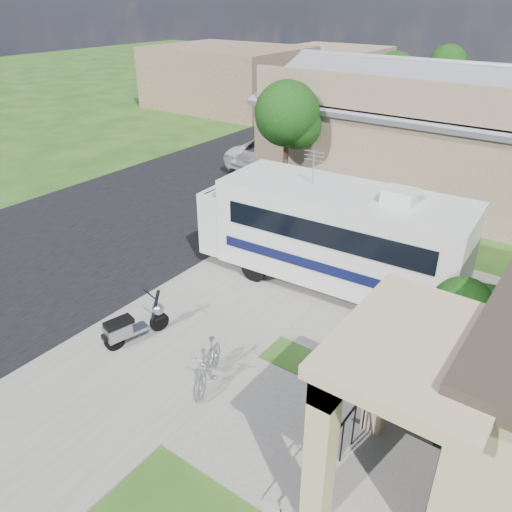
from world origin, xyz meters
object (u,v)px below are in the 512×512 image
Objects in this scene: shrub at (459,337)px; scooter at (132,326)px; bicycle at (209,367)px; garden_hose at (339,441)px; motorhome at (332,232)px; van at (345,118)px; pickup_truck at (282,151)px.

shrub is 7.08m from scooter.
garden_hose is at bearing -19.78° from bicycle.
garden_hose is (2.95, 0.18, -0.38)m from bicycle.
van is at bearing 112.52° from motorhome.
shrub is at bearing 145.32° from pickup_truck.
scooter is at bearing -79.04° from van.
shrub is at bearing -59.79° from van.
bicycle is at bearing -176.53° from garden_hose.
van reaches higher than bicycle.
pickup_truck is 0.84× the size of van.
van is 22.72m from garden_hose.
motorhome is 10.66m from pickup_truck.
shrub is 15.15m from pickup_truck.
scooter is 3.89× the size of garden_hose.
scooter is at bearing -118.12° from motorhome.
motorhome is 2.78× the size of shrub.
garden_hose is at bearing -113.99° from shrub.
scooter is at bearing 117.73° from pickup_truck.
van is at bearing 116.85° from garden_hose.
bicycle is 2.98m from garden_hose.
garden_hose is at bearing 15.45° from scooter.
garden_hose is (-1.16, -2.61, -1.26)m from shrub.
motorhome is 5.93m from garden_hose.
bicycle is 14.89m from pickup_truck.
bicycle is (2.36, -0.03, -0.01)m from scooter.
scooter is 1.04× the size of bicycle.
scooter is 0.30× the size of pickup_truck.
shrub is 5.04m from bicycle.
bicycle is 0.29× the size of pickup_truck.
van is (-0.44, 7.23, 0.18)m from pickup_truck.
motorhome is 1.34× the size of pickup_truck.
shrub reaches higher than pickup_truck.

